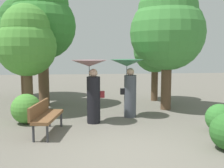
% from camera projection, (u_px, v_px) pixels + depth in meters
% --- Properties ---
extents(ground_plane, '(40.00, 40.00, 0.00)m').
position_uv_depth(ground_plane, '(128.00, 153.00, 5.78)').
color(ground_plane, '#6B665B').
extents(person_left, '(1.06, 1.06, 1.90)m').
position_uv_depth(person_left, '(92.00, 82.00, 8.05)').
color(person_left, black).
rests_on(person_left, ground).
extents(person_right, '(1.07, 1.07, 1.89)m').
position_uv_depth(person_right, '(128.00, 78.00, 8.80)').
color(person_right, '#474C56').
rests_on(person_right, ground).
extents(park_bench, '(0.74, 1.56, 0.83)m').
position_uv_depth(park_bench, '(45.00, 115.00, 7.07)').
color(park_bench, '#38383D').
rests_on(park_bench, ground).
extents(tree_near_left, '(2.00, 2.00, 3.73)m').
position_uv_depth(tree_near_left, '(26.00, 41.00, 9.04)').
color(tree_near_left, brown).
rests_on(tree_near_left, ground).
extents(tree_near_right, '(2.72, 2.72, 4.66)m').
position_uv_depth(tree_near_right, '(168.00, 26.00, 9.76)').
color(tree_near_right, brown).
rests_on(tree_near_right, ground).
extents(tree_mid_left, '(2.67, 2.67, 4.63)m').
position_uv_depth(tree_mid_left, '(23.00, 32.00, 12.42)').
color(tree_mid_left, '#4C3823').
rests_on(tree_mid_left, ground).
extents(tree_mid_right, '(1.87, 1.87, 3.50)m').
position_uv_depth(tree_mid_right, '(155.00, 47.00, 11.63)').
color(tree_mid_right, brown).
rests_on(tree_mid_right, ground).
extents(tree_far_back, '(2.60, 2.60, 5.00)m').
position_uv_depth(tree_far_back, '(42.00, 19.00, 10.42)').
color(tree_far_back, brown).
rests_on(tree_far_back, ground).
extents(bush_path_left, '(0.89, 0.89, 0.89)m').
position_uv_depth(bush_path_left, '(26.00, 109.00, 8.11)').
color(bush_path_left, '#4C9338').
rests_on(bush_path_left, ground).
extents(bush_behind_bench, '(0.76, 0.76, 0.76)m').
position_uv_depth(bush_behind_bench, '(220.00, 118.00, 7.26)').
color(bush_behind_bench, '#387F33').
rests_on(bush_behind_bench, ground).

